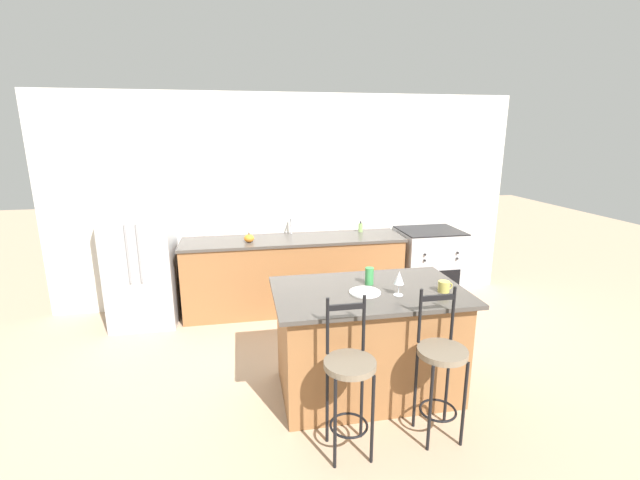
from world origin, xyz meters
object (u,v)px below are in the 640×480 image
(wine_glass, at_px, (399,278))
(tumbler_cup, at_px, (369,276))
(pumpkin_decoration, at_px, (249,238))
(bar_stool_near, at_px, (349,378))
(dinner_plate, at_px, (365,292))
(coffee_mug, at_px, (444,287))
(oven_range, at_px, (428,265))
(soap_bottle, at_px, (361,227))
(refrigerator, at_px, (141,252))
(bar_stool_far, at_px, (441,365))

(wine_glass, relative_size, tumbler_cup, 1.35)
(pumpkin_decoration, bearing_deg, tumbler_cup, -59.86)
(bar_stool_near, bearing_deg, wine_glass, 44.88)
(dinner_plate, height_order, coffee_mug, coffee_mug)
(oven_range, bearing_deg, soap_bottle, 167.87)
(refrigerator, relative_size, wine_glass, 8.45)
(bar_stool_far, relative_size, soap_bottle, 8.02)
(tumbler_cup, xyz_separation_m, soap_bottle, (0.49, 1.97, -0.02))
(coffee_mug, bearing_deg, tumbler_cup, 152.61)
(bar_stool_far, bearing_deg, pumpkin_decoration, 117.43)
(oven_range, relative_size, tumbler_cup, 6.44)
(soap_bottle, bearing_deg, pumpkin_decoration, -169.20)
(wine_glass, height_order, soap_bottle, wine_glass)
(oven_range, bearing_deg, bar_stool_far, -112.80)
(oven_range, distance_m, soap_bottle, 1.05)
(oven_range, bearing_deg, dinner_plate, -126.97)
(refrigerator, relative_size, tumbler_cup, 11.44)
(oven_range, height_order, pumpkin_decoration, pumpkin_decoration)
(bar_stool_far, bearing_deg, tumbler_cup, 111.18)
(refrigerator, bearing_deg, bar_stool_near, -54.54)
(wine_glass, distance_m, pumpkin_decoration, 2.29)
(refrigerator, bearing_deg, bar_stool_far, -45.14)
(wine_glass, distance_m, soap_bottle, 2.28)
(dinner_plate, height_order, soap_bottle, soap_bottle)
(bar_stool_near, relative_size, coffee_mug, 9.03)
(wine_glass, bearing_deg, refrigerator, 139.42)
(tumbler_cup, bearing_deg, dinner_plate, -116.18)
(coffee_mug, distance_m, soap_bottle, 2.26)
(oven_range, xyz_separation_m, coffee_mug, (-0.83, -2.06, 0.51))
(oven_range, xyz_separation_m, pumpkin_decoration, (-2.37, -0.09, 0.50))
(bar_stool_far, xyz_separation_m, dinner_plate, (-0.40, 0.60, 0.37))
(refrigerator, bearing_deg, soap_bottle, 4.50)
(wine_glass, xyz_separation_m, soap_bottle, (0.33, 2.26, -0.09))
(bar_stool_far, bearing_deg, bar_stool_near, -176.88)
(refrigerator, xyz_separation_m, bar_stool_near, (1.84, -2.59, -0.27))
(tumbler_cup, bearing_deg, wine_glass, -61.37)
(coffee_mug, bearing_deg, oven_range, 68.01)
(bar_stool_near, bearing_deg, refrigerator, 125.46)
(bar_stool_near, bearing_deg, soap_bottle, 72.65)
(oven_range, xyz_separation_m, dinner_plate, (-1.48, -1.97, 0.47))
(oven_range, relative_size, bar_stool_far, 0.85)
(wine_glass, relative_size, soap_bottle, 1.43)
(dinner_plate, bearing_deg, refrigerator, 137.60)
(refrigerator, distance_m, coffee_mug, 3.46)
(pumpkin_decoration, height_order, soap_bottle, soap_bottle)
(bar_stool_near, relative_size, tumbler_cup, 7.59)
(pumpkin_decoration, bearing_deg, dinner_plate, -64.79)
(dinner_plate, distance_m, pumpkin_decoration, 2.08)
(oven_range, height_order, coffee_mug, coffee_mug)
(bar_stool_near, height_order, dinner_plate, bar_stool_near)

